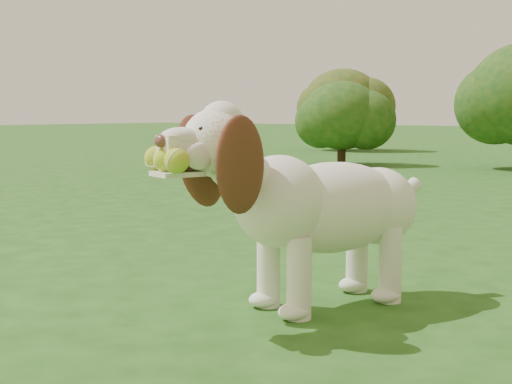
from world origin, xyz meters
The scene contains 4 objects.
ground centered at (0.00, 0.00, 0.00)m, with size 80.00×80.00×0.00m, color #1F4814.
dog centered at (0.24, -0.40, 0.45)m, with size 0.75×1.28×0.85m.
shrub_a centered at (-3.81, 6.85, 0.76)m, with size 1.25×1.25×1.30m.
shrub_e centered at (-5.93, 10.56, 1.03)m, with size 1.69×1.69×1.75m.
Camera 1 is at (1.80, -2.86, 0.81)m, focal length 50.00 mm.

